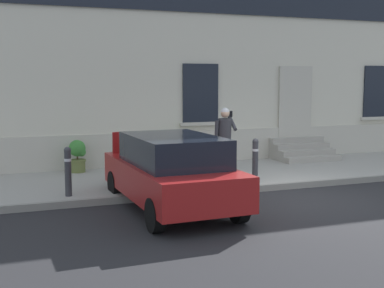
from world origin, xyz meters
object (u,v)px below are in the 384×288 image
object	(u,v)px
planter_olive	(78,155)
planter_cream	(177,151)
person_on_phone	(224,138)
hatchback_car_red	(171,171)
bollard_far_left	(68,170)
bollard_near_person	(255,158)

from	to	relation	value
planter_olive	planter_cream	distance (m)	2.76
person_on_phone	planter_olive	world-z (taller)	person_on_phone
hatchback_car_red	planter_olive	xyz separation A→B (m)	(-1.24, 4.10, -0.18)
hatchback_car_red	planter_cream	bearing A→B (deg)	69.21
bollard_far_left	planter_olive	size ratio (longest dim) A/B	1.22
hatchback_car_red	planter_olive	bearing A→B (deg)	106.76
person_on_phone	planter_olive	distance (m)	3.94
bollard_near_person	planter_cream	bearing A→B (deg)	110.59
hatchback_car_red	bollard_far_left	size ratio (longest dim) A/B	3.93
bollard_near_person	planter_olive	world-z (taller)	bollard_near_person
bollard_near_person	planter_olive	bearing A→B (deg)	143.32
person_on_phone	planter_olive	xyz separation A→B (m)	(-3.28, 2.12, -0.55)
bollard_far_left	planter_cream	xyz separation A→B (m)	(3.37, 2.72, -0.11)
bollard_near_person	planter_olive	size ratio (longest dim) A/B	1.22
bollard_far_left	person_on_phone	size ratio (longest dim) A/B	0.60
person_on_phone	hatchback_car_red	bearing A→B (deg)	-131.61
bollard_near_person	planter_cream	world-z (taller)	bollard_near_person
bollard_far_left	bollard_near_person	bearing A→B (deg)	0.00
bollard_near_person	planter_olive	distance (m)	4.72
bollard_near_person	person_on_phone	size ratio (longest dim) A/B	0.60
bollard_near_person	planter_olive	xyz separation A→B (m)	(-3.78, 2.82, -0.11)
hatchback_car_red	bollard_near_person	size ratio (longest dim) A/B	3.93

